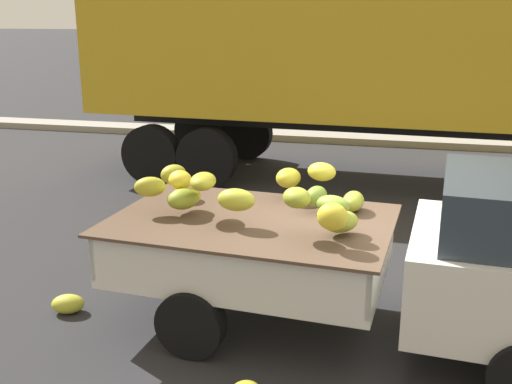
# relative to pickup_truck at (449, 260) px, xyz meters

# --- Properties ---
(ground) EXTENTS (220.00, 220.00, 0.00)m
(ground) POSITION_rel_pickup_truck_xyz_m (-0.61, 0.27, -0.89)
(ground) COLOR #28282B
(curb_strip) EXTENTS (80.00, 0.80, 0.16)m
(curb_strip) POSITION_rel_pickup_truck_xyz_m (-0.61, 9.47, -0.81)
(curb_strip) COLOR gray
(curb_strip) RESTS_ON ground
(pickup_truck) EXTENTS (4.90, 2.16, 1.70)m
(pickup_truck) POSITION_rel_pickup_truck_xyz_m (0.00, 0.00, 0.00)
(pickup_truck) COLOR silver
(pickup_truck) RESTS_ON ground
(semi_trailer) EXTENTS (12.10, 3.12, 3.95)m
(semi_trailer) POSITION_rel_pickup_truck_xyz_m (-0.26, 5.78, 1.65)
(semi_trailer) COLOR gold
(semi_trailer) RESTS_ON ground
(fallen_banana_bunch_near_tailgate) EXTENTS (0.39, 0.33, 0.20)m
(fallen_banana_bunch_near_tailgate) POSITION_rel_pickup_truck_xyz_m (-3.76, -0.19, -0.79)
(fallen_banana_bunch_near_tailgate) COLOR gold
(fallen_banana_bunch_near_tailgate) RESTS_ON ground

